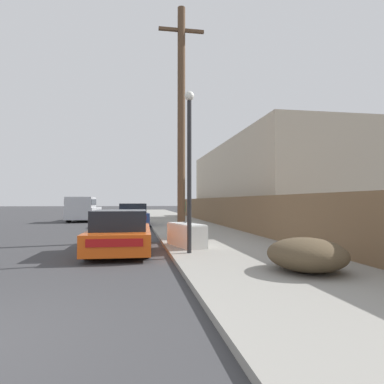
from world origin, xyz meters
name	(u,v)px	position (x,y,z in m)	size (l,w,h in m)	color
sidewalk_curb	(173,220)	(5.30, 23.50, 0.06)	(4.20, 63.00, 0.12)	gray
discarded_fridge	(186,235)	(3.84, 6.87, 0.47)	(1.04, 1.87, 0.72)	silver
parked_sports_car_red	(121,233)	(1.85, 6.88, 0.57)	(1.85, 4.62, 1.25)	#E05114
car_parked_mid	(132,216)	(2.12, 17.37, 0.64)	(1.97, 4.25, 1.38)	#2D478C
car_parked_far	(131,212)	(2.02, 24.41, 0.62)	(1.89, 4.49, 1.33)	silver
pickup_truck	(83,209)	(-1.54, 23.09, 0.91)	(2.09, 5.26, 1.83)	silver
utility_pole	(181,118)	(4.05, 9.57, 4.76)	(1.80, 0.30, 9.06)	brown
street_lamp	(189,158)	(3.70, 5.47, 2.68)	(0.26, 0.26, 4.38)	#232326
brush_pile	(307,254)	(5.63, 2.71, 0.45)	(1.52, 1.75, 0.66)	brown
wooden_fence	(223,212)	(7.25, 15.34, 0.93)	(0.08, 31.33, 1.61)	brown
building_right_house	(262,184)	(11.10, 19.15, 2.71)	(6.00, 18.40, 5.42)	beige
pedestrian	(183,211)	(5.03, 16.10, 0.94)	(0.34, 0.34, 1.61)	#282D42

